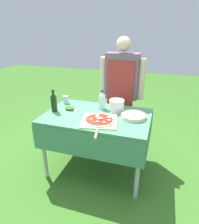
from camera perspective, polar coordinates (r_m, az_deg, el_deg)
ground_plane at (r=2.65m, az=-0.67°, el=-15.74°), size 12.00×12.00×0.00m
prep_table at (r=2.30m, az=-0.74°, el=-2.96°), size 1.20×0.78×0.75m
person_cook at (r=2.68m, az=6.34°, el=6.97°), size 0.59×0.20×1.56m
pizza_on_peel at (r=2.09m, az=-0.08°, el=-2.48°), size 0.44×0.57×0.05m
oil_bottle at (r=2.38m, az=-12.89°, el=2.55°), size 0.07×0.07×0.26m
water_bottle at (r=2.40m, az=0.77°, el=3.41°), size 0.08×0.08×0.23m
herb_container at (r=2.41m, az=-8.60°, el=1.01°), size 0.19×0.18×0.04m
mixing_tub at (r=2.34m, az=4.92°, el=1.83°), size 0.18×0.18×0.14m
plate_stack at (r=2.21m, az=9.65°, el=-1.19°), size 0.28×0.28×0.04m
sauce_jar at (r=2.63m, az=-9.61°, el=3.40°), size 0.07×0.07×0.10m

